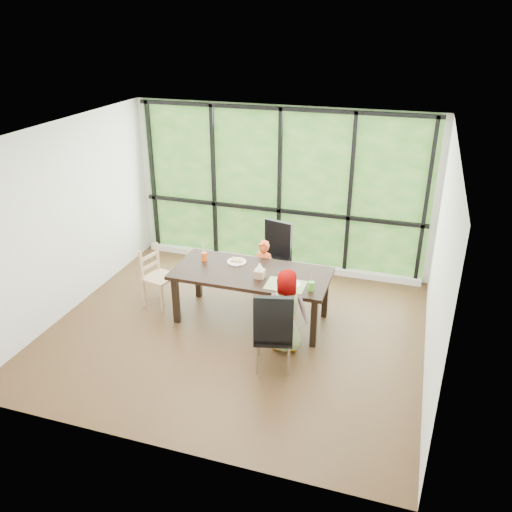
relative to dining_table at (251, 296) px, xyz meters
The scene contains 22 objects.
ground 0.53m from the dining_table, 107.80° to the right, with size 5.00×5.00×0.00m, color black.
back_wall 2.13m from the dining_table, 93.45° to the left, with size 5.00×5.00×0.00m, color silver.
foliage_backdrop 2.12m from the dining_table, 93.49° to the left, with size 4.80×0.02×2.65m, color #245218.
window_mullions 2.08m from the dining_table, 93.57° to the left, with size 4.80×0.06×2.65m, color black, non-canonical shape.
window_sill 1.83m from the dining_table, 93.64° to the left, with size 4.80×0.12×0.10m, color silver.
dining_table is the anchor object (origin of this frame).
chair_window_leather 0.98m from the dining_table, 88.76° to the left, with size 0.46×0.46×1.08m, color black.
chair_interior_leather 1.14m from the dining_table, 58.22° to the right, with size 0.46×0.46×1.08m, color black.
chair_end_beech 1.42m from the dining_table, behind, with size 0.42×0.40×0.90m, color tan.
child_toddler 0.60m from the dining_table, 90.00° to the left, with size 0.35×0.23×0.97m, color #DF5221.
child_older 0.86m from the dining_table, 40.85° to the right, with size 0.55×0.36×1.12m, color slate.
placemat 0.71m from the dining_table, 23.08° to the right, with size 0.51×0.38×0.01m, color tan.
plate_far 0.54m from the dining_table, 141.81° to the left, with size 0.27×0.27×0.02m, color white.
plate_near 0.74m from the dining_table, 18.04° to the right, with size 0.27×0.27×0.02m, color white.
orange_cup 0.89m from the dining_table, 168.78° to the left, with size 0.08×0.08×0.12m, color #F45718.
green_cup 1.03m from the dining_table, 16.90° to the right, with size 0.08×0.08×0.12m, color #55BA2B.
tissue_box 0.48m from the dining_table, 38.54° to the right, with size 0.13×0.13×0.11m, color tan.
crepe_rolls_far 0.55m from the dining_table, 141.81° to the left, with size 0.20×0.12×0.04m, color tan, non-canonical shape.
crepe_rolls_near 0.75m from the dining_table, 18.04° to the right, with size 0.15×0.12×0.04m, color tan, non-canonical shape.
straw_white 0.94m from the dining_table, 168.78° to the left, with size 0.01×0.01×0.20m, color white.
straw_pink 1.08m from the dining_table, 16.90° to the right, with size 0.01×0.01×0.20m, color pink.
tissue 0.58m from the dining_table, 38.54° to the right, with size 0.12×0.12×0.11m, color white.
Camera 1 is at (2.13, -5.76, 3.98)m, focal length 36.86 mm.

